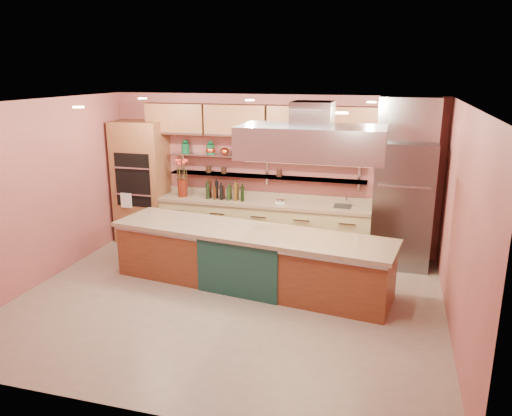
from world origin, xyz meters
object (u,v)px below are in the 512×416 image
(island, at_px, (250,258))
(kitchen_scale, at_px, (281,201))
(refrigerator, at_px, (402,205))
(flower_vase, at_px, (183,188))
(copper_kettle, at_px, (225,151))
(green_canister, at_px, (252,151))

(island, bearing_deg, kitchen_scale, 93.08)
(refrigerator, xyz_separation_m, flower_vase, (-3.94, 0.01, 0.04))
(copper_kettle, bearing_deg, refrigerator, -4.14)
(island, bearing_deg, green_canister, 113.07)
(island, bearing_deg, refrigerator, 42.34)
(island, relative_size, copper_kettle, 25.78)
(kitchen_scale, bearing_deg, flower_vase, 176.31)
(refrigerator, bearing_deg, copper_kettle, 175.86)
(refrigerator, relative_size, green_canister, 12.01)
(green_canister, bearing_deg, island, -74.84)
(island, height_order, flower_vase, flower_vase)
(flower_vase, bearing_deg, green_canister, 9.77)
(refrigerator, relative_size, island, 0.49)
(island, relative_size, kitchen_scale, 26.73)
(flower_vase, height_order, kitchen_scale, flower_vase)
(refrigerator, distance_m, copper_kettle, 3.27)
(flower_vase, relative_size, green_canister, 1.80)
(kitchen_scale, bearing_deg, island, -98.51)
(flower_vase, xyz_separation_m, green_canister, (1.28, 0.22, 0.71))
(copper_kettle, bearing_deg, island, -60.48)
(flower_vase, xyz_separation_m, copper_kettle, (0.77, 0.22, 0.69))
(refrigerator, relative_size, kitchen_scale, 13.23)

